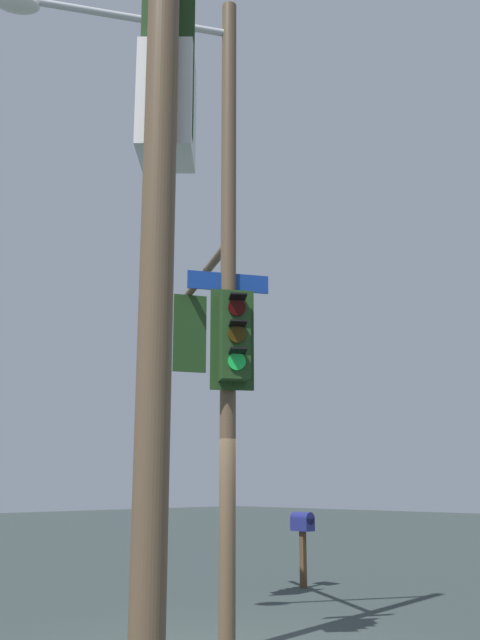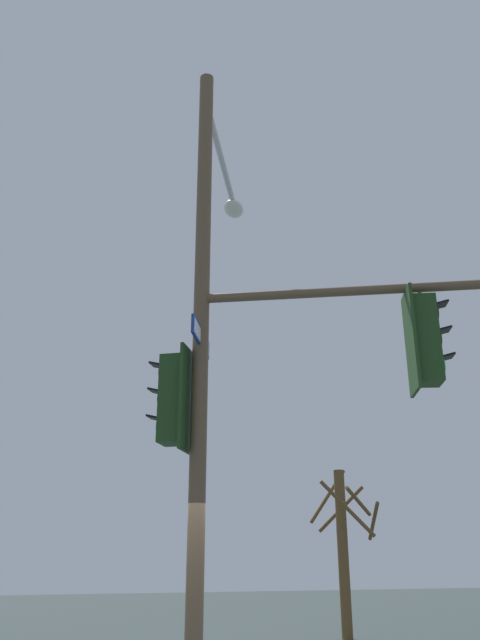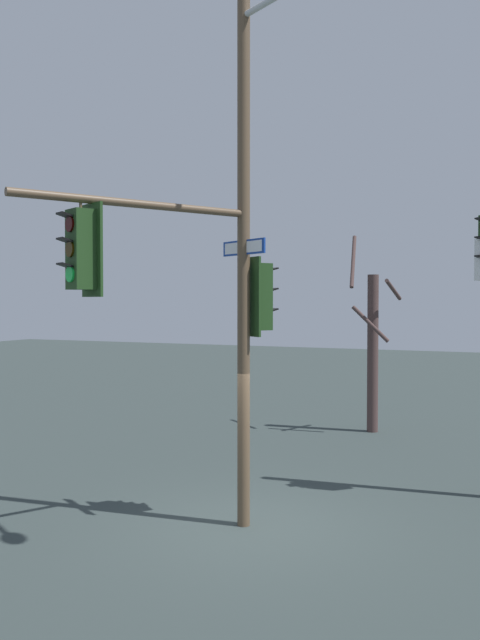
# 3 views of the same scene
# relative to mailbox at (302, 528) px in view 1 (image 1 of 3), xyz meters

# --- Properties ---
(main_signal_pole_assembly) EXTENTS (4.83, 3.92, 8.72)m
(main_signal_pole_assembly) POSITION_rel_mailbox_xyz_m (-4.68, -2.19, 3.53)
(main_signal_pole_assembly) COLOR brown
(main_signal_pole_assembly) RESTS_ON ground
(secondary_pole_assembly) EXTENTS (0.62, 0.64, 6.73)m
(secondary_pole_assembly) POSITION_rel_mailbox_xyz_m (-8.50, -6.00, 2.83)
(secondary_pole_assembly) COLOR brown
(secondary_pole_assembly) RESTS_ON ground
(mailbox) EXTENTS (0.27, 0.46, 1.41)m
(mailbox) POSITION_rel_mailbox_xyz_m (0.00, 0.00, 0.00)
(mailbox) COLOR #4C3823
(mailbox) RESTS_ON ground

